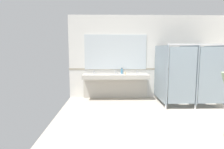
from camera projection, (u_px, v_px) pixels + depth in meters
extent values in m
cube|color=#B2A899|center=(215.00, 136.00, 4.03)|extent=(7.24, 6.89, 0.10)
cube|color=silver|center=(169.00, 57.00, 7.01)|extent=(7.24, 0.12, 2.95)
cube|color=#9E937F|center=(169.00, 69.00, 7.00)|extent=(7.24, 0.01, 0.06)
cube|color=#B2ADA3|center=(116.00, 76.00, 6.70)|extent=(2.30, 0.55, 0.14)
cube|color=#B2ADA3|center=(115.00, 88.00, 6.99)|extent=(2.30, 0.08, 0.75)
cube|color=#ADADA8|center=(94.00, 76.00, 6.65)|extent=(0.42, 0.30, 0.11)
cylinder|color=silver|center=(94.00, 72.00, 6.85)|extent=(0.04, 0.04, 0.11)
cylinder|color=silver|center=(94.00, 71.00, 6.79)|extent=(0.03, 0.11, 0.03)
sphere|color=silver|center=(96.00, 73.00, 6.86)|extent=(0.04, 0.04, 0.04)
cube|color=#ADADA8|center=(116.00, 76.00, 6.67)|extent=(0.42, 0.30, 0.11)
cylinder|color=silver|center=(116.00, 72.00, 6.86)|extent=(0.04, 0.04, 0.11)
cylinder|color=silver|center=(116.00, 71.00, 6.80)|extent=(0.03, 0.11, 0.03)
sphere|color=silver|center=(118.00, 73.00, 6.88)|extent=(0.04, 0.04, 0.04)
cube|color=#ADADA8|center=(138.00, 76.00, 6.68)|extent=(0.42, 0.30, 0.11)
cylinder|color=silver|center=(137.00, 72.00, 6.88)|extent=(0.04, 0.04, 0.11)
cylinder|color=silver|center=(137.00, 71.00, 6.82)|extent=(0.03, 0.11, 0.03)
sphere|color=silver|center=(139.00, 73.00, 6.90)|extent=(0.04, 0.04, 0.04)
cube|color=silver|center=(116.00, 52.00, 6.87)|extent=(2.20, 0.02, 1.23)
cube|color=gray|center=(161.00, 73.00, 6.25)|extent=(0.03, 1.47, 1.76)
cylinder|color=silver|center=(166.00, 107.00, 5.70)|extent=(0.05, 0.05, 0.12)
cube|color=gray|center=(187.00, 73.00, 6.27)|extent=(0.03, 1.47, 1.76)
cylinder|color=silver|center=(195.00, 107.00, 5.72)|extent=(0.05, 0.05, 0.12)
cube|color=gray|center=(214.00, 73.00, 6.29)|extent=(0.03, 1.47, 1.76)
cylinder|color=silver|center=(224.00, 107.00, 5.74)|extent=(0.05, 0.05, 0.12)
cube|color=gray|center=(182.00, 76.00, 5.56)|extent=(0.80, 0.03, 1.66)
cube|color=gray|center=(213.00, 76.00, 5.58)|extent=(0.80, 0.03, 1.66)
cube|color=#B7BABF|center=(199.00, 44.00, 5.45)|extent=(1.82, 0.04, 0.04)
cylinder|color=teal|center=(122.00, 71.00, 6.85)|extent=(0.07, 0.07, 0.18)
cylinder|color=black|center=(122.00, 68.00, 6.83)|extent=(0.03, 0.03, 0.04)
cylinder|color=beige|center=(125.00, 73.00, 6.62)|extent=(0.07, 0.07, 0.10)
cylinder|color=#B7BABF|center=(163.00, 133.00, 4.05)|extent=(0.14, 0.14, 0.01)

